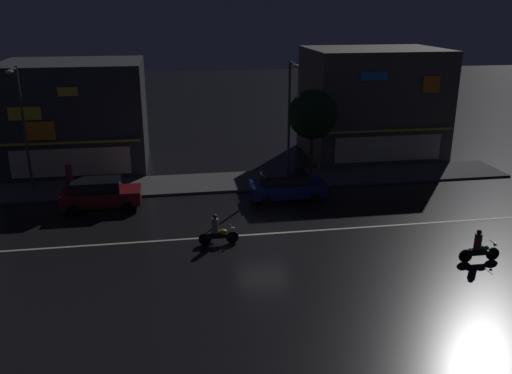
# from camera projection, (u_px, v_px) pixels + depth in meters

# --- Properties ---
(ground_plane) EXTENTS (140.00, 140.00, 0.00)m
(ground_plane) POSITION_uv_depth(u_px,v_px,m) (263.00, 234.00, 26.56)
(ground_plane) COLOR black
(lane_divider_stripe) EXTENTS (33.58, 0.16, 0.01)m
(lane_divider_stripe) POSITION_uv_depth(u_px,v_px,m) (263.00, 234.00, 26.56)
(lane_divider_stripe) COLOR beige
(lane_divider_stripe) RESTS_ON ground
(sidewalk_far) EXTENTS (35.35, 3.73, 0.14)m
(sidewalk_far) POSITION_uv_depth(u_px,v_px,m) (241.00, 181.00, 34.28)
(sidewalk_far) COLOR #4C4C4F
(sidewalk_far) RESTS_ON ground
(storefront_left_block) EXTENTS (9.23, 7.59, 7.22)m
(storefront_left_block) POSITION_uv_depth(u_px,v_px,m) (76.00, 115.00, 36.73)
(storefront_left_block) COLOR #383A3F
(storefront_left_block) RESTS_ON ground
(storefront_center_block) EXTENTS (9.62, 7.32, 7.82)m
(storefront_center_block) POSITION_uv_depth(u_px,v_px,m) (372.00, 102.00, 39.75)
(storefront_center_block) COLOR #56514C
(storefront_center_block) RESTS_ON ground
(streetlamp_west) EXTENTS (0.44, 1.64, 7.38)m
(streetlamp_west) POSITION_uv_depth(u_px,v_px,m) (22.00, 120.00, 30.94)
(streetlamp_west) COLOR #47494C
(streetlamp_west) RESTS_ON sidewalk_far
(streetlamp_mid) EXTENTS (0.44, 1.64, 7.38)m
(streetlamp_mid) POSITION_uv_depth(u_px,v_px,m) (290.00, 110.00, 33.72)
(streetlamp_mid) COLOR #47494C
(streetlamp_mid) RESTS_ON sidewalk_far
(pedestrian_on_sidewalk) EXTENTS (0.39, 0.39, 1.80)m
(pedestrian_on_sidewalk) POSITION_uv_depth(u_px,v_px,m) (69.00, 178.00, 32.08)
(pedestrian_on_sidewalk) COLOR brown
(pedestrian_on_sidewalk) RESTS_ON sidewalk_far
(street_tree) EXTENTS (3.16, 3.16, 5.58)m
(street_tree) POSITION_uv_depth(u_px,v_px,m) (313.00, 115.00, 34.22)
(street_tree) COLOR #473323
(street_tree) RESTS_ON sidewalk_far
(parked_car_near_kerb) EXTENTS (4.30, 1.98, 1.67)m
(parked_car_near_kerb) POSITION_uv_depth(u_px,v_px,m) (100.00, 193.00, 29.68)
(parked_car_near_kerb) COLOR maroon
(parked_car_near_kerb) RESTS_ON ground
(parked_car_trailing) EXTENTS (4.30, 1.98, 1.67)m
(parked_car_trailing) POSITION_uv_depth(u_px,v_px,m) (287.00, 186.00, 30.96)
(parked_car_trailing) COLOR navy
(parked_car_trailing) RESTS_ON ground
(motorcycle_lead) EXTENTS (1.90, 0.60, 1.52)m
(motorcycle_lead) POSITION_uv_depth(u_px,v_px,m) (479.00, 248.00, 23.55)
(motorcycle_lead) COLOR black
(motorcycle_lead) RESTS_ON ground
(motorcycle_following) EXTENTS (1.90, 0.60, 1.52)m
(motorcycle_following) POSITION_uv_depth(u_px,v_px,m) (217.00, 232.00, 25.25)
(motorcycle_following) COLOR black
(motorcycle_following) RESTS_ON ground
(traffic_cone) EXTENTS (0.36, 0.36, 0.55)m
(traffic_cone) POSITION_uv_depth(u_px,v_px,m) (264.00, 190.00, 32.09)
(traffic_cone) COLOR orange
(traffic_cone) RESTS_ON ground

